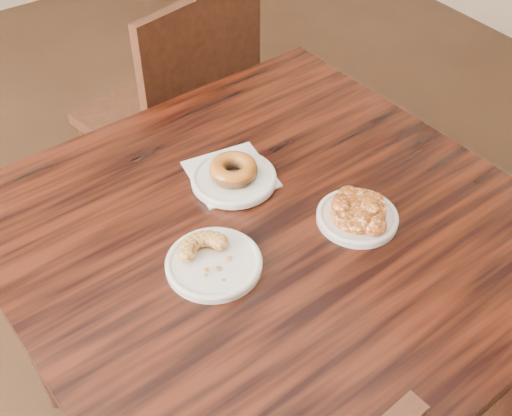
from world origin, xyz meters
TOP-DOWN VIEW (x-y plane):
  - floor at (0.00, 0.00)m, footprint 5.00×5.00m
  - cafe_table at (0.26, -0.27)m, footprint 1.00×1.00m
  - chair_far at (0.45, 0.54)m, footprint 0.55×0.55m
  - napkin at (0.28, -0.10)m, footprint 0.18×0.18m
  - plate_donut at (0.27, -0.13)m, footprint 0.17×0.17m
  - plate_cruller at (0.12, -0.30)m, footprint 0.17×0.17m
  - plate_fritter at (0.41, -0.35)m, footprint 0.16×0.16m
  - glazed_donut at (0.27, -0.13)m, footprint 0.10×0.10m
  - apple_fritter at (0.41, -0.35)m, footprint 0.15×0.15m
  - cruller_fragment at (0.12, -0.30)m, footprint 0.11×0.11m

SIDE VIEW (x-z plane):
  - floor at x=0.00m, z-range 0.00..0.00m
  - cafe_table at x=0.26m, z-range 0.00..0.75m
  - chair_far at x=0.45m, z-range 0.00..0.90m
  - napkin at x=0.28m, z-range 0.75..0.75m
  - plate_cruller at x=0.12m, z-range 0.75..0.76m
  - plate_fritter at x=0.41m, z-range 0.75..0.76m
  - plate_donut at x=0.27m, z-range 0.75..0.77m
  - cruller_fragment at x=0.12m, z-range 0.76..0.79m
  - apple_fritter at x=0.41m, z-range 0.76..0.80m
  - glazed_donut at x=0.27m, z-range 0.77..0.80m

